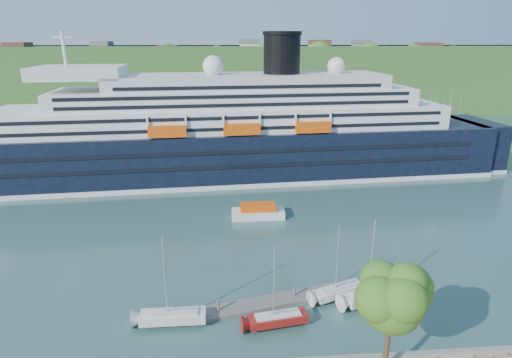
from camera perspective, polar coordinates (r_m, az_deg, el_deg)
name	(u,v)px	position (r m, az deg, el deg)	size (l,w,h in m)	color
far_hillside	(224,78)	(174.34, -4.35, 13.33)	(400.00, 50.00, 24.00)	#345D25
cruise_ship	(214,107)	(84.20, -5.57, 9.54)	(124.77, 18.17, 28.02)	black
promenade_tree	(390,316)	(35.89, 17.47, -17.03)	(6.43, 6.43, 10.64)	#34631A
floating_pontoon	(276,301)	(46.95, 2.70, -15.93)	(18.76, 2.29, 0.42)	slate
sailboat_white_near	(171,284)	(42.25, -11.30, -13.59)	(7.00, 1.95, 9.05)	silver
sailboat_red	(278,289)	(41.55, 3.01, -14.48)	(6.38, 1.77, 8.24)	maroon
sailboat_white_far	(340,264)	(46.50, 11.20, -11.06)	(6.31, 1.75, 8.15)	silver
tender_launch	(258,211)	(66.46, 0.26, -4.28)	(8.25, 2.82, 2.28)	#E2500D
sailboat_extra	(375,264)	(46.30, 15.59, -10.87)	(7.07, 1.96, 9.13)	silver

